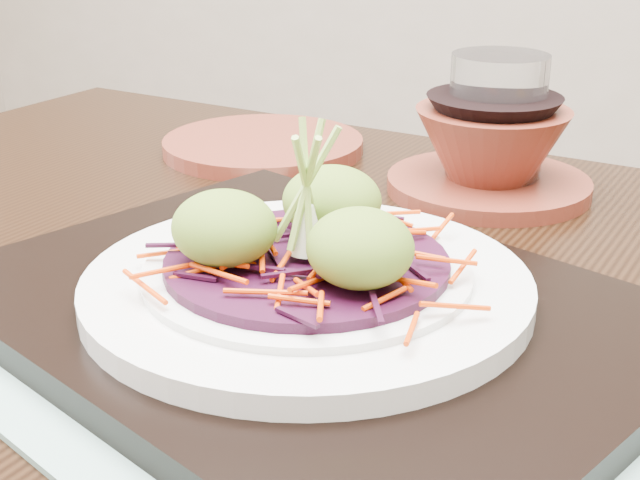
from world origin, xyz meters
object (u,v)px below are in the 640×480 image
(serving_tray, at_px, (307,311))
(white_plate, at_px, (307,284))
(terracotta_bowl_set, at_px, (490,155))
(terracotta_side_plate, at_px, (263,145))
(dining_table, at_px, (370,471))
(water_glass, at_px, (496,123))

(serving_tray, bearing_deg, white_plate, 112.74)
(serving_tray, bearing_deg, terracotta_bowl_set, 103.19)
(white_plate, relative_size, terracotta_side_plate, 1.33)
(dining_table, xyz_separation_m, white_plate, (-0.03, -0.01, 0.13))
(dining_table, bearing_deg, white_plate, -147.57)
(terracotta_side_plate, distance_m, terracotta_bowl_set, 0.22)
(water_glass, bearing_deg, dining_table, -92.68)
(water_glass, bearing_deg, white_plate, -99.36)
(white_plate, bearing_deg, water_glass, 80.64)
(white_plate, xyz_separation_m, water_glass, (0.05, 0.29, 0.03))
(dining_table, relative_size, terracotta_side_plate, 6.89)
(serving_tray, relative_size, terracotta_bowl_set, 1.84)
(dining_table, bearing_deg, terracotta_side_plate, 133.94)
(dining_table, relative_size, terracotta_bowl_set, 6.18)
(terracotta_side_plate, distance_m, water_glass, 0.23)
(serving_tray, relative_size, water_glass, 3.47)
(dining_table, xyz_separation_m, terracotta_bowl_set, (0.01, 0.26, 0.13))
(dining_table, distance_m, white_plate, 0.13)
(dining_table, bearing_deg, serving_tray, -147.57)
(white_plate, distance_m, water_glass, 0.29)
(dining_table, bearing_deg, water_glass, 96.68)
(terracotta_side_plate, relative_size, terracotta_bowl_set, 0.90)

